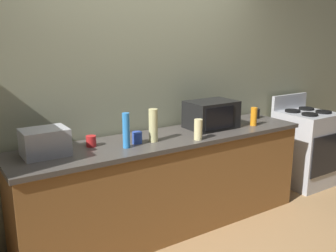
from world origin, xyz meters
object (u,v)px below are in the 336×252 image
object	(u,v)px
toaster_oven	(45,142)
mug_black	(256,113)
bottle_vinegar	(153,125)
bottle_hand_soap	(198,129)
microwave	(211,114)
mug_red	(91,141)
stove_range	(305,147)
mug_blue	(137,138)
bottle_spray_cleaner	(126,130)
bottle_dish_soap	(254,116)

from	to	relation	value
toaster_oven	mug_black	world-z (taller)	toaster_oven
bottle_vinegar	bottle_hand_soap	bearing A→B (deg)	-24.95
bottle_hand_soap	microwave	bearing A→B (deg)	36.40
mug_red	mug_black	xyz separation A→B (m)	(1.94, 0.03, 0.01)
stove_range	mug_black	world-z (taller)	stove_range
stove_range	mug_blue	distance (m)	2.39
mug_black	mug_blue	bearing A→B (deg)	-174.47
microwave	mug_blue	size ratio (longest dim) A/B	4.80
mug_black	toaster_oven	bearing A→B (deg)	-178.51
mug_red	toaster_oven	bearing A→B (deg)	-175.02
stove_range	toaster_oven	distance (m)	3.13
stove_range	bottle_spray_cleaner	bearing A→B (deg)	-177.74
mug_red	microwave	bearing A→B (deg)	-2.10
mug_blue	mug_red	bearing A→B (deg)	160.97
microwave	stove_range	bearing A→B (deg)	-1.89
toaster_oven	mug_red	world-z (taller)	toaster_oven
toaster_oven	bottle_vinegar	xyz separation A→B (m)	(0.89, -0.12, 0.04)
stove_range	bottle_dish_soap	distance (m)	1.17
bottle_spray_cleaner	mug_blue	xyz separation A→B (m)	(0.13, 0.07, -0.10)
microwave	mug_black	size ratio (longest dim) A/B	4.55
bottle_dish_soap	bottle_hand_soap	xyz separation A→B (m)	(-0.80, -0.11, -0.00)
mug_blue	bottle_dish_soap	bearing A→B (deg)	-3.59
microwave	bottle_spray_cleaner	size ratio (longest dim) A/B	1.65
bottle_spray_cleaner	mug_black	size ratio (longest dim) A/B	2.76
toaster_oven	mug_blue	world-z (taller)	toaster_oven
mug_red	mug_black	bearing A→B (deg)	0.79
bottle_spray_cleaner	toaster_oven	bearing A→B (deg)	165.54
toaster_oven	bottle_dish_soap	world-z (taller)	toaster_oven
mug_blue	mug_red	size ratio (longest dim) A/B	1.10
bottle_spray_cleaner	mug_blue	bearing A→B (deg)	25.92
toaster_oven	bottle_vinegar	world-z (taller)	bottle_vinegar
stove_range	mug_blue	bearing A→B (deg)	-179.21
microwave	bottle_dish_soap	xyz separation A→B (m)	(0.43, -0.16, -0.04)
bottle_dish_soap	mug_black	distance (m)	0.36
toaster_oven	bottle_spray_cleaner	xyz separation A→B (m)	(0.61, -0.16, 0.04)
mug_red	stove_range	bearing A→B (deg)	-1.99
mug_red	mug_black	world-z (taller)	mug_black
toaster_oven	bottle_spray_cleaner	distance (m)	0.63
mug_red	mug_black	size ratio (longest dim) A/B	0.86
bottle_dish_soap	microwave	bearing A→B (deg)	159.19
bottle_vinegar	toaster_oven	bearing A→B (deg)	172.33
bottle_hand_soap	bottle_vinegar	size ratio (longest dim) A/B	0.64
microwave	toaster_oven	bearing A→B (deg)	179.57
toaster_oven	mug_blue	size ratio (longest dim) A/B	3.40
bottle_dish_soap	mug_black	world-z (taller)	bottle_dish_soap
bottle_dish_soap	mug_black	size ratio (longest dim) A/B	1.77
stove_range	bottle_hand_soap	distance (m)	1.92
bottle_vinegar	mug_blue	distance (m)	0.17
microwave	mug_red	bearing A→B (deg)	177.90
microwave	bottle_vinegar	xyz separation A→B (m)	(-0.73, -0.11, 0.01)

